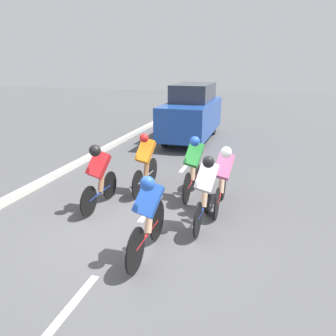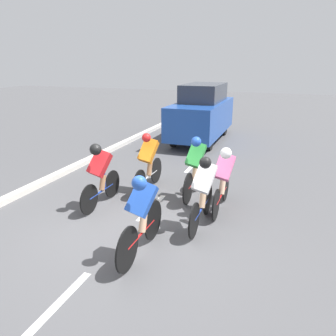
% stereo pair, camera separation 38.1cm
% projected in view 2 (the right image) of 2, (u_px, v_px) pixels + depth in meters
% --- Properties ---
extents(ground_plane, '(60.00, 60.00, 0.00)m').
position_uv_depth(ground_plane, '(129.00, 230.00, 6.19)').
color(ground_plane, '#4C4C4F').
extents(lane_stripe_near, '(0.12, 1.40, 0.01)m').
position_uv_depth(lane_stripe_near, '(58.00, 304.00, 4.31)').
color(lane_stripe_near, white).
rests_on(lane_stripe_near, ground).
extents(lane_stripe_mid, '(0.12, 1.40, 0.01)m').
position_uv_depth(lane_stripe_mid, '(152.00, 207.00, 7.16)').
color(lane_stripe_mid, white).
rests_on(lane_stripe_mid, ground).
extents(lane_stripe_far, '(0.12, 1.40, 0.01)m').
position_uv_depth(lane_stripe_far, '(192.00, 166.00, 10.02)').
color(lane_stripe_far, white).
rests_on(lane_stripe_far, ground).
extents(curb, '(0.20, 25.09, 0.14)m').
position_uv_depth(curb, '(34.00, 186.00, 8.19)').
color(curb, beige).
rests_on(curb, ground).
extents(cyclist_pink, '(0.42, 1.68, 1.46)m').
position_uv_depth(cyclist_pink, '(223.00, 177.00, 6.76)').
color(cyclist_pink, black).
rests_on(cyclist_pink, ground).
extents(cyclist_blue, '(0.45, 1.74, 1.49)m').
position_uv_depth(cyclist_blue, '(141.00, 213.00, 5.15)').
color(cyclist_blue, black).
rests_on(cyclist_blue, ground).
extents(cyclist_orange, '(0.43, 1.71, 1.49)m').
position_uv_depth(cyclist_orange, '(148.00, 160.00, 7.87)').
color(cyclist_orange, black).
rests_on(cyclist_orange, ground).
extents(cyclist_red, '(0.45, 1.61, 1.48)m').
position_uv_depth(cyclist_red, '(100.00, 172.00, 6.96)').
color(cyclist_red, black).
rests_on(cyclist_red, ground).
extents(cyclist_white, '(0.43, 1.70, 1.48)m').
position_uv_depth(cyclist_white, '(203.00, 189.00, 6.09)').
color(cyclist_white, black).
rests_on(cyclist_white, ground).
extents(cyclist_green, '(0.43, 1.68, 1.51)m').
position_uv_depth(cyclist_green, '(195.00, 165.00, 7.45)').
color(cyclist_green, black).
rests_on(cyclist_green, ground).
extents(support_car, '(1.70, 4.43, 2.21)m').
position_uv_depth(support_car, '(202.00, 113.00, 12.90)').
color(support_car, black).
rests_on(support_car, ground).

